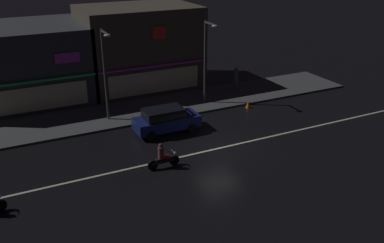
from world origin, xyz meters
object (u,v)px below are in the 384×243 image
object	(u,v)px
parked_car_near_kerb	(166,120)
pedestrian_on_sidewalk	(236,79)
streetlamp_mid	(207,55)
motorcycle_following	(163,158)
traffic_cone	(248,104)
streetlamp_west	(105,68)

from	to	relation	value
parked_car_near_kerb	pedestrian_on_sidewalk	bearing A→B (deg)	-148.56
streetlamp_mid	pedestrian_on_sidewalk	xyz separation A→B (m)	(3.88, 1.91, -2.85)
motorcycle_following	traffic_cone	bearing A→B (deg)	-146.50
streetlamp_west	parked_car_near_kerb	size ratio (longest dim) A/B	1.47
streetlamp_mid	parked_car_near_kerb	world-z (taller)	streetlamp_mid
streetlamp_west	traffic_cone	size ratio (longest dim) A/B	11.50
streetlamp_west	motorcycle_following	bearing A→B (deg)	-83.82
streetlamp_west	motorcycle_following	world-z (taller)	streetlamp_west
streetlamp_west	traffic_cone	distance (m)	11.05
streetlamp_mid	streetlamp_west	bearing A→B (deg)	-179.52
streetlamp_mid	traffic_cone	bearing A→B (deg)	-39.15
pedestrian_on_sidewalk	motorcycle_following	size ratio (longest dim) A/B	1.02
pedestrian_on_sidewalk	parked_car_near_kerb	world-z (taller)	pedestrian_on_sidewalk
motorcycle_following	parked_car_near_kerb	bearing A→B (deg)	-112.92
traffic_cone	streetlamp_west	bearing A→B (deg)	168.94
streetlamp_west	parked_car_near_kerb	distance (m)	5.37
pedestrian_on_sidewalk	traffic_cone	bearing A→B (deg)	-148.40
streetlamp_mid	motorcycle_following	size ratio (longest dim) A/B	3.30
streetlamp_west	parked_car_near_kerb	xyz separation A→B (m)	(2.89, -3.33, -3.06)
pedestrian_on_sidewalk	motorcycle_following	world-z (taller)	pedestrian_on_sidewalk
streetlamp_mid	pedestrian_on_sidewalk	bearing A→B (deg)	26.25
streetlamp_west	traffic_cone	world-z (taller)	streetlamp_west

